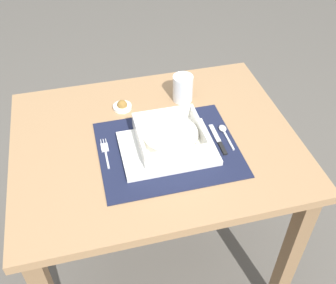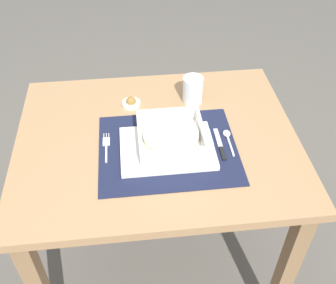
{
  "view_description": "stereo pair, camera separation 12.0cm",
  "coord_description": "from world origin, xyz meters",
  "views": [
    {
      "loc": [
        -0.19,
        -0.92,
        1.55
      ],
      "look_at": [
        0.03,
        -0.06,
        0.74
      ],
      "focal_mm": 42.91,
      "sensor_mm": 36.0,
      "label": 1
    },
    {
      "loc": [
        -0.07,
        -0.94,
        1.55
      ],
      "look_at": [
        0.03,
        -0.06,
        0.74
      ],
      "focal_mm": 42.91,
      "sensor_mm": 36.0,
      "label": 2
    }
  ],
  "objects": [
    {
      "name": "butter_knife",
      "position": [
        0.19,
        -0.07,
        0.71
      ],
      "size": [
        0.01,
        0.14,
        0.01
      ],
      "rotation": [
        0.0,
        0.0,
        -0.05
      ],
      "color": "black",
      "rests_on": "placemat"
    },
    {
      "name": "placemat",
      "position": [
        0.03,
        -0.06,
        0.71
      ],
      "size": [
        0.42,
        0.35,
        0.0
      ],
      "primitive_type": "cube",
      "color": "#191E38",
      "rests_on": "dining_table"
    },
    {
      "name": "serving_plate",
      "position": [
        0.03,
        -0.06,
        0.72
      ],
      "size": [
        0.28,
        0.2,
        0.02
      ],
      "primitive_type": "cube",
      "color": "white",
      "rests_on": "placemat"
    },
    {
      "name": "drinking_glass",
      "position": [
        0.14,
        0.18,
        0.75
      ],
      "size": [
        0.07,
        0.07,
        0.09
      ],
      "color": "white",
      "rests_on": "dining_table"
    },
    {
      "name": "spoon",
      "position": [
        0.22,
        -0.03,
        0.71
      ],
      "size": [
        0.02,
        0.12,
        0.01
      ],
      "rotation": [
        0.0,
        0.0,
        0.01
      ],
      "color": "silver",
      "rests_on": "placemat"
    },
    {
      "name": "dining_table",
      "position": [
        0.0,
        0.0,
        0.6
      ],
      "size": [
        0.89,
        0.71,
        0.71
      ],
      "color": "#A37A51",
      "rests_on": "ground"
    },
    {
      "name": "ground_plane",
      "position": [
        0.0,
        0.0,
        0.0
      ],
      "size": [
        6.0,
        6.0,
        0.0
      ],
      "primitive_type": "plane",
      "color": "#59544C"
    },
    {
      "name": "fork",
      "position": [
        -0.16,
        -0.02,
        0.71
      ],
      "size": [
        0.02,
        0.13,
        0.0
      ],
      "rotation": [
        0.0,
        0.0,
        -0.08
      ],
      "color": "silver",
      "rests_on": "placemat"
    },
    {
      "name": "bread_knife",
      "position": [
        0.16,
        -0.06,
        0.71
      ],
      "size": [
        0.01,
        0.13,
        0.01
      ],
      "rotation": [
        0.0,
        0.0,
        -0.06
      ],
      "color": "#59331E",
      "rests_on": "placemat"
    },
    {
      "name": "condiment_saucer",
      "position": [
        -0.07,
        0.18,
        0.72
      ],
      "size": [
        0.06,
        0.06,
        0.03
      ],
      "color": "white",
      "rests_on": "dining_table"
    },
    {
      "name": "porridge_bowl",
      "position": [
        0.04,
        -0.04,
        0.74
      ],
      "size": [
        0.2,
        0.2,
        0.05
      ],
      "color": "white",
      "rests_on": "serving_plate"
    }
  ]
}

